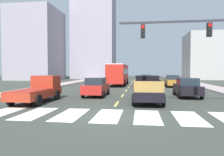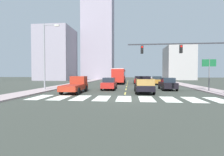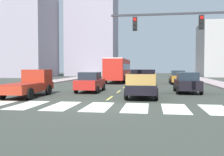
{
  "view_description": "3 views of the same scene",
  "coord_description": "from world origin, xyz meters",
  "px_view_note": "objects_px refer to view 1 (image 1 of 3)",
  "views": [
    {
      "loc": [
        1.7,
        -10.96,
        2.4
      ],
      "look_at": [
        -1.29,
        11.01,
        1.58
      ],
      "focal_mm": 33.94,
      "sensor_mm": 36.0,
      "label": 1
    },
    {
      "loc": [
        0.5,
        -15.39,
        2.35
      ],
      "look_at": [
        -2.79,
        15.92,
        1.44
      ],
      "focal_mm": 26.76,
      "sensor_mm": 36.0,
      "label": 2
    },
    {
      "loc": [
        2.88,
        -13.73,
        2.16
      ],
      "look_at": [
        -1.38,
        13.98,
        0.97
      ],
      "focal_mm": 41.66,
      "sensor_mm": 36.0,
      "label": 3
    }
  ],
  "objects_px": {
    "sedan_near_right": "(96,87)",
    "sedan_near_left": "(187,87)",
    "pickup_dark": "(39,90)",
    "city_bus": "(118,73)",
    "pickup_stakebed": "(147,90)",
    "sedan_mid": "(146,80)",
    "sedan_far": "(172,81)"
  },
  "relations": [
    {
      "from": "pickup_stakebed",
      "to": "city_bus",
      "type": "bearing_deg",
      "value": 101.12
    },
    {
      "from": "sedan_near_right",
      "to": "sedan_mid",
      "type": "bearing_deg",
      "value": 71.94
    },
    {
      "from": "city_bus",
      "to": "sedan_near_right",
      "type": "height_order",
      "value": "city_bus"
    },
    {
      "from": "pickup_stakebed",
      "to": "sedan_far",
      "type": "distance_m",
      "value": 15.49
    },
    {
      "from": "pickup_stakebed",
      "to": "sedan_near_right",
      "type": "relative_size",
      "value": 1.18
    },
    {
      "from": "sedan_mid",
      "to": "sedan_far",
      "type": "xyz_separation_m",
      "value": [
        3.71,
        -1.5,
        0.0
      ]
    },
    {
      "from": "sedan_near_right",
      "to": "sedan_mid",
      "type": "height_order",
      "value": "same"
    },
    {
      "from": "pickup_stakebed",
      "to": "city_bus",
      "type": "height_order",
      "value": "city_bus"
    },
    {
      "from": "pickup_dark",
      "to": "sedan_near_left",
      "type": "distance_m",
      "value": 12.57
    },
    {
      "from": "sedan_near_right",
      "to": "sedan_far",
      "type": "height_order",
      "value": "same"
    },
    {
      "from": "sedan_mid",
      "to": "sedan_far",
      "type": "bearing_deg",
      "value": -22.37
    },
    {
      "from": "pickup_stakebed",
      "to": "city_bus",
      "type": "relative_size",
      "value": 0.48
    },
    {
      "from": "pickup_dark",
      "to": "city_bus",
      "type": "relative_size",
      "value": 0.48
    },
    {
      "from": "city_bus",
      "to": "sedan_near_left",
      "type": "bearing_deg",
      "value": -63.43
    },
    {
      "from": "pickup_dark",
      "to": "sedan_mid",
      "type": "distance_m",
      "value": 19.4
    },
    {
      "from": "sedan_far",
      "to": "sedan_mid",
      "type": "bearing_deg",
      "value": 157.06
    },
    {
      "from": "sedan_near_right",
      "to": "sedan_near_left",
      "type": "bearing_deg",
      "value": 4.64
    },
    {
      "from": "pickup_dark",
      "to": "sedan_near_right",
      "type": "relative_size",
      "value": 1.18
    },
    {
      "from": "pickup_stakebed",
      "to": "sedan_far",
      "type": "bearing_deg",
      "value": 73.4
    },
    {
      "from": "pickup_dark",
      "to": "pickup_stakebed",
      "type": "bearing_deg",
      "value": 10.32
    },
    {
      "from": "sedan_near_right",
      "to": "sedan_far",
      "type": "distance_m",
      "value": 14.75
    },
    {
      "from": "sedan_mid",
      "to": "sedan_far",
      "type": "height_order",
      "value": "same"
    },
    {
      "from": "pickup_stakebed",
      "to": "sedan_far",
      "type": "relative_size",
      "value": 1.18
    },
    {
      "from": "pickup_dark",
      "to": "sedan_near_right",
      "type": "height_order",
      "value": "pickup_dark"
    },
    {
      "from": "pickup_stakebed",
      "to": "sedan_near_right",
      "type": "xyz_separation_m",
      "value": [
        -4.59,
        2.95,
        -0.08
      ]
    },
    {
      "from": "sedan_far",
      "to": "sedan_near_left",
      "type": "bearing_deg",
      "value": -92.57
    },
    {
      "from": "pickup_dark",
      "to": "sedan_far",
      "type": "xyz_separation_m",
      "value": [
        12.12,
        15.98,
        -0.06
      ]
    },
    {
      "from": "sedan_mid",
      "to": "sedan_far",
      "type": "distance_m",
      "value": 4.0
    },
    {
      "from": "sedan_near_right",
      "to": "sedan_mid",
      "type": "xyz_separation_m",
      "value": [
        4.82,
        13.53,
        0.0
      ]
    },
    {
      "from": "pickup_stakebed",
      "to": "sedan_mid",
      "type": "distance_m",
      "value": 16.49
    },
    {
      "from": "pickup_dark",
      "to": "sedan_near_right",
      "type": "bearing_deg",
      "value": 51.11
    },
    {
      "from": "sedan_near_left",
      "to": "sedan_far",
      "type": "bearing_deg",
      "value": 90.39
    }
  ]
}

